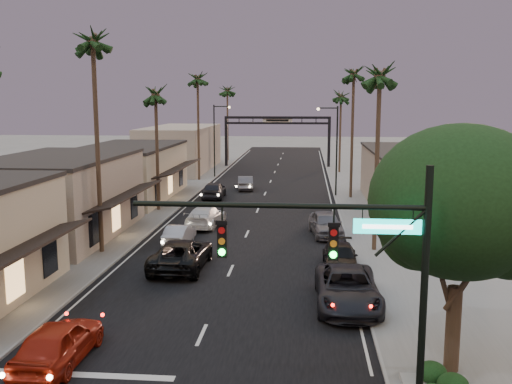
% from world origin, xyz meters
% --- Properties ---
extents(ground, '(200.00, 200.00, 0.00)m').
position_xyz_m(ground, '(0.00, 40.00, 0.00)').
color(ground, slate).
rests_on(ground, ground).
extents(road, '(14.00, 120.00, 0.02)m').
position_xyz_m(road, '(0.00, 45.00, 0.00)').
color(road, black).
rests_on(road, ground).
extents(sidewalk_left, '(5.00, 92.00, 0.12)m').
position_xyz_m(sidewalk_left, '(-9.50, 52.00, 0.06)').
color(sidewalk_left, slate).
rests_on(sidewalk_left, ground).
extents(sidewalk_right, '(5.00, 92.00, 0.12)m').
position_xyz_m(sidewalk_right, '(9.50, 52.00, 0.06)').
color(sidewalk_right, slate).
rests_on(sidewalk_right, ground).
extents(storefront_mid, '(8.00, 14.00, 5.50)m').
position_xyz_m(storefront_mid, '(-13.00, 26.00, 2.75)').
color(storefront_mid, gray).
rests_on(storefront_mid, ground).
extents(storefront_far, '(8.00, 16.00, 5.00)m').
position_xyz_m(storefront_far, '(-13.00, 42.00, 2.50)').
color(storefront_far, '#BCB190').
rests_on(storefront_far, ground).
extents(storefront_dist, '(8.00, 20.00, 6.00)m').
position_xyz_m(storefront_dist, '(-13.00, 65.00, 3.00)').
color(storefront_dist, gray).
rests_on(storefront_dist, ground).
extents(building_right, '(8.00, 18.00, 5.00)m').
position_xyz_m(building_right, '(14.00, 40.00, 2.50)').
color(building_right, gray).
rests_on(building_right, ground).
extents(traffic_signal, '(8.51, 0.22, 7.80)m').
position_xyz_m(traffic_signal, '(5.69, 4.00, 5.08)').
color(traffic_signal, black).
rests_on(traffic_signal, ground).
extents(corner_tree, '(6.20, 6.20, 8.80)m').
position_xyz_m(corner_tree, '(9.48, 7.45, 5.98)').
color(corner_tree, '#38281C').
rests_on(corner_tree, ground).
extents(arch, '(15.20, 0.40, 7.27)m').
position_xyz_m(arch, '(0.00, 70.00, 5.53)').
color(arch, black).
rests_on(arch, ground).
extents(streetlight_right, '(2.13, 0.30, 9.00)m').
position_xyz_m(streetlight_right, '(6.92, 45.00, 5.33)').
color(streetlight_right, black).
rests_on(streetlight_right, ground).
extents(streetlight_left, '(2.13, 0.30, 9.00)m').
position_xyz_m(streetlight_left, '(-6.92, 58.00, 5.33)').
color(streetlight_left, black).
rests_on(streetlight_left, ground).
extents(palm_lb, '(3.20, 3.20, 15.20)m').
position_xyz_m(palm_lb, '(-8.60, 22.00, 13.39)').
color(palm_lb, '#38281C').
rests_on(palm_lb, ground).
extents(palm_lc, '(3.20, 3.20, 12.20)m').
position_xyz_m(palm_lc, '(-8.60, 36.00, 10.47)').
color(palm_lc, '#38281C').
rests_on(palm_lc, ground).
extents(palm_ld, '(3.20, 3.20, 14.20)m').
position_xyz_m(palm_ld, '(-8.60, 55.00, 12.42)').
color(palm_ld, '#38281C').
rests_on(palm_ld, ground).
extents(palm_ra, '(3.20, 3.20, 13.20)m').
position_xyz_m(palm_ra, '(8.60, 24.00, 11.44)').
color(palm_ra, '#38281C').
rests_on(palm_ra, ground).
extents(palm_rb, '(3.20, 3.20, 14.20)m').
position_xyz_m(palm_rb, '(8.60, 44.00, 12.42)').
color(palm_rb, '#38281C').
rests_on(palm_rb, ground).
extents(palm_rc, '(3.20, 3.20, 12.20)m').
position_xyz_m(palm_rc, '(8.60, 64.00, 10.47)').
color(palm_rc, '#38281C').
rests_on(palm_rc, ground).
extents(palm_far, '(3.20, 3.20, 13.20)m').
position_xyz_m(palm_far, '(-8.30, 78.00, 11.44)').
color(palm_far, '#38281C').
rests_on(palm_far, ground).
extents(oncoming_red, '(2.02, 4.88, 1.66)m').
position_xyz_m(oncoming_red, '(-4.74, 7.00, 0.83)').
color(oncoming_red, maroon).
rests_on(oncoming_red, ground).
extents(oncoming_pickup, '(2.91, 6.18, 1.71)m').
position_xyz_m(oncoming_pickup, '(-2.87, 19.22, 0.85)').
color(oncoming_pickup, black).
rests_on(oncoming_pickup, ground).
extents(oncoming_silver, '(1.53, 4.11, 1.34)m').
position_xyz_m(oncoming_silver, '(-4.23, 24.72, 0.67)').
color(oncoming_silver, '#9A9A9F').
rests_on(oncoming_silver, ground).
extents(oncoming_white, '(2.73, 5.60, 1.57)m').
position_xyz_m(oncoming_white, '(-3.41, 30.22, 0.78)').
color(oncoming_white, silver).
rests_on(oncoming_white, ground).
extents(oncoming_dgrey, '(2.10, 5.00, 1.69)m').
position_xyz_m(oncoming_dgrey, '(-4.80, 42.73, 0.84)').
color(oncoming_dgrey, black).
rests_on(oncoming_dgrey, ground).
extents(oncoming_grey_far, '(2.13, 4.67, 1.48)m').
position_xyz_m(oncoming_grey_far, '(-2.33, 48.56, 0.74)').
color(oncoming_grey_far, '#504F54').
rests_on(oncoming_grey_far, ground).
extents(curbside_near, '(2.99, 6.33, 1.75)m').
position_xyz_m(curbside_near, '(6.20, 13.91, 0.87)').
color(curbside_near, black).
rests_on(curbside_near, ground).
extents(curbside_black, '(1.97, 4.78, 1.38)m').
position_xyz_m(curbside_black, '(6.20, 19.94, 0.69)').
color(curbside_black, black).
rests_on(curbside_black, ground).
extents(curbside_grey, '(2.70, 5.27, 1.72)m').
position_xyz_m(curbside_grey, '(5.66, 28.03, 0.86)').
color(curbside_grey, '#56565B').
rests_on(curbside_grey, ground).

